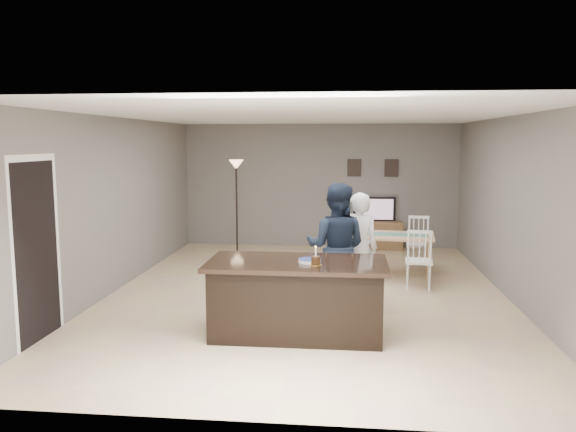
# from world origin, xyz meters

# --- Properties ---
(floor) EXTENTS (8.00, 8.00, 0.00)m
(floor) POSITION_xyz_m (0.00, 0.00, 0.00)
(floor) COLOR tan
(floor) RESTS_ON ground
(room_shell) EXTENTS (8.00, 8.00, 8.00)m
(room_shell) POSITION_xyz_m (0.00, 0.00, 1.68)
(room_shell) COLOR slate
(room_shell) RESTS_ON floor
(kitchen_island) EXTENTS (2.15, 1.10, 0.90)m
(kitchen_island) POSITION_xyz_m (0.00, -1.80, 0.45)
(kitchen_island) COLOR black
(kitchen_island) RESTS_ON floor
(tv_console) EXTENTS (1.20, 0.40, 0.60)m
(tv_console) POSITION_xyz_m (1.20, 3.77, 0.30)
(tv_console) COLOR brown
(tv_console) RESTS_ON floor
(television) EXTENTS (0.91, 0.12, 0.53)m
(television) POSITION_xyz_m (1.20, 3.84, 0.86)
(television) COLOR black
(television) RESTS_ON tv_console
(tv_screen_glow) EXTENTS (0.78, 0.00, 0.78)m
(tv_screen_glow) POSITION_xyz_m (1.20, 3.76, 0.87)
(tv_screen_glow) COLOR #D75817
(tv_screen_glow) RESTS_ON tv_console
(picture_frames) EXTENTS (1.10, 0.02, 0.38)m
(picture_frames) POSITION_xyz_m (1.15, 3.98, 1.75)
(picture_frames) COLOR black
(picture_frames) RESTS_ON room_shell
(doorway) EXTENTS (0.00, 2.10, 2.65)m
(doorway) POSITION_xyz_m (-2.99, -2.30, 1.26)
(doorway) COLOR black
(doorway) RESTS_ON floor
(woman) EXTENTS (0.64, 0.46, 1.61)m
(woman) POSITION_xyz_m (0.75, -0.45, 0.81)
(woman) COLOR silver
(woman) RESTS_ON floor
(man) EXTENTS (0.96, 0.81, 1.77)m
(man) POSITION_xyz_m (0.45, -0.77, 0.88)
(man) COLOR #161F31
(man) RESTS_ON floor
(birthday_cake) EXTENTS (0.14, 0.14, 0.22)m
(birthday_cake) POSITION_xyz_m (0.23, -1.98, 0.95)
(birthday_cake) COLOR gold
(birthday_cake) RESTS_ON kitchen_island
(plate_stack) EXTENTS (0.27, 0.27, 0.04)m
(plate_stack) POSITION_xyz_m (0.15, -1.85, 0.92)
(plate_stack) COLOR white
(plate_stack) RESTS_ON kitchen_island
(dining_table) EXTENTS (1.70, 1.94, 0.97)m
(dining_table) POSITION_xyz_m (1.27, 1.24, 0.62)
(dining_table) COLOR tan
(dining_table) RESTS_ON floor
(floor_lamp) EXTENTS (0.29, 0.29, 1.95)m
(floor_lamp) POSITION_xyz_m (-1.63, 2.80, 1.52)
(floor_lamp) COLOR black
(floor_lamp) RESTS_ON floor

